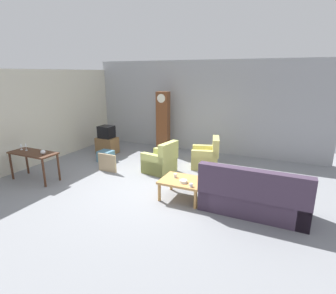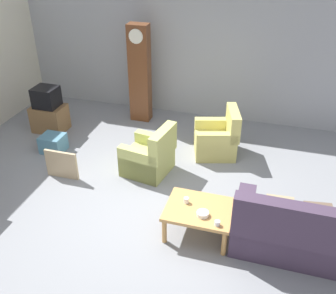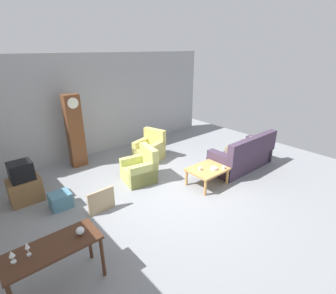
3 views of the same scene
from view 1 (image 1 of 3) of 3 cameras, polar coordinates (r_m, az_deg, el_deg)
ground_plane at (r=6.84m, az=-2.43°, el=-8.40°), size 10.40×10.40×0.00m
garage_door_wall at (r=9.67m, az=7.36°, el=8.45°), size 8.40×0.16×3.20m
pegboard_wall_left at (r=9.35m, az=-25.01°, el=5.89°), size 0.12×6.40×2.88m
couch_floral at (r=5.75m, az=17.67°, el=-10.14°), size 2.11×0.90×1.04m
armchair_olive_near at (r=7.68m, az=-1.58°, el=-3.22°), size 0.90×0.88×0.92m
armchair_olive_far at (r=8.19m, az=8.13°, el=-2.17°), size 0.97×0.95×0.92m
coffee_table_wood at (r=6.09m, az=3.11°, el=-7.56°), size 0.96×0.76×0.46m
console_table_dark at (r=7.87m, az=-26.76°, el=-1.79°), size 1.30×0.56×0.77m
grandfather_clock at (r=9.59m, az=-1.05°, el=5.36°), size 0.44×0.30×2.14m
tv_stand_cabinet at (r=9.75m, az=-12.82°, el=0.34°), size 0.68×0.52×0.56m
tv_crt at (r=9.64m, az=-13.00°, el=3.16°), size 0.48×0.44×0.42m
framed_picture_leaning at (r=7.94m, az=-12.83°, el=-3.31°), size 0.60×0.05×0.52m
storage_box_blue at (r=8.89m, az=-13.11°, el=-1.89°), size 0.44×0.40×0.35m
glass_dome_cloche at (r=7.50m, az=-25.10°, el=-0.97°), size 0.12×0.12×0.12m
cup_white_porcelain at (r=6.18m, az=1.53°, el=-6.10°), size 0.07×0.07×0.08m
cup_blue_rimmed at (r=5.71m, az=4.93°, el=-8.10°), size 0.08×0.08×0.07m
bowl_white_stacked at (r=5.90m, az=3.30°, el=-7.31°), size 0.17×0.17×0.06m
wine_glass_tall at (r=8.19m, az=-28.83°, el=0.27°), size 0.08×0.08×0.18m
wine_glass_mid at (r=8.04m, az=-28.06°, el=0.28°), size 0.06×0.06×0.22m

